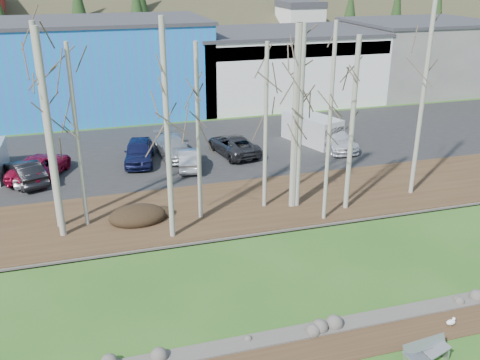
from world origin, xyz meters
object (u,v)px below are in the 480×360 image
object	(u,v)px
car_0	(30,171)
car_9	(336,139)
seagull	(451,322)
car_8	(34,171)
car_5	(189,159)
van_white	(314,130)
car_6	(233,145)
car_3	(173,147)
car_4	(139,151)
bench_damaged	(426,352)
car_7	(334,139)
car_2	(40,166)
car_1	(25,172)

from	to	relation	value
car_0	car_9	size ratio (longest dim) A/B	0.82
seagull	car_8	bearing A→B (deg)	111.29
car_5	van_white	world-z (taller)	van_white
car_6	car_8	size ratio (longest dim) A/B	1.28
car_3	seagull	bearing A→B (deg)	-78.21
car_3	car_6	bearing A→B (deg)	-16.31
car_0	car_4	bearing A→B (deg)	-162.76
bench_damaged	car_3	xyz separation A→B (m)	(-4.69, 23.28, 0.46)
car_7	van_white	distance (m)	1.89
car_5	car_0	bearing A→B (deg)	6.57
car_8	car_2	bearing A→B (deg)	-120.85
car_1	car_9	bearing A→B (deg)	161.00
car_8	van_white	distance (m)	19.99
car_0	car_1	world-z (taller)	car_1
car_8	car_7	bearing A→B (deg)	-173.23
car_3	car_7	bearing A→B (deg)	-13.45
bench_damaged	car_2	distance (m)	25.50
car_3	car_4	size ratio (longest dim) A/B	1.05
car_5	car_6	world-z (taller)	car_6
car_3	car_6	size ratio (longest dim) A/B	0.98
car_7	car_2	bearing A→B (deg)	-179.08
bench_damaged	car_1	world-z (taller)	car_1
car_0	car_3	bearing A→B (deg)	-161.77
car_4	car_8	world-z (taller)	car_4
seagull	car_9	size ratio (longest dim) A/B	0.09
car_1	car_6	xyz separation A→B (m)	(13.82, 1.57, -0.02)
car_2	car_6	world-z (taller)	car_2
car_3	car_1	bearing A→B (deg)	-171.49
car_0	car_5	size ratio (longest dim) A/B	0.99
car_5	van_white	size ratio (longest dim) A/B	0.77
car_4	car_2	bearing A→B (deg)	-162.33
car_4	car_0	bearing A→B (deg)	-159.07
car_3	car_4	bearing A→B (deg)	-169.89
car_0	car_6	world-z (taller)	car_6
car_7	car_8	xyz separation A→B (m)	(-20.80, -0.48, -0.03)
car_0	car_2	xyz separation A→B (m)	(0.58, 0.50, 0.06)
car_0	car_2	size ratio (longest dim) A/B	0.74
car_3	car_6	xyz separation A→B (m)	(4.22, -0.81, -0.01)
bench_damaged	car_8	xyz separation A→B (m)	(-13.83, 21.16, 0.41)
bench_damaged	seagull	distance (m)	2.52
bench_damaged	car_4	distance (m)	23.70
car_9	car_1	bearing A→B (deg)	-177.05
bench_damaged	car_5	world-z (taller)	car_5
car_0	car_3	size ratio (longest dim) A/B	0.80
car_8	car_6	bearing A→B (deg)	-168.94
bench_damaged	car_7	bearing A→B (deg)	66.28
car_6	car_7	size ratio (longest dim) A/B	1.05
car_6	car_7	world-z (taller)	car_6
car_1	car_3	world-z (taller)	car_1
car_4	car_8	size ratio (longest dim) A/B	1.19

